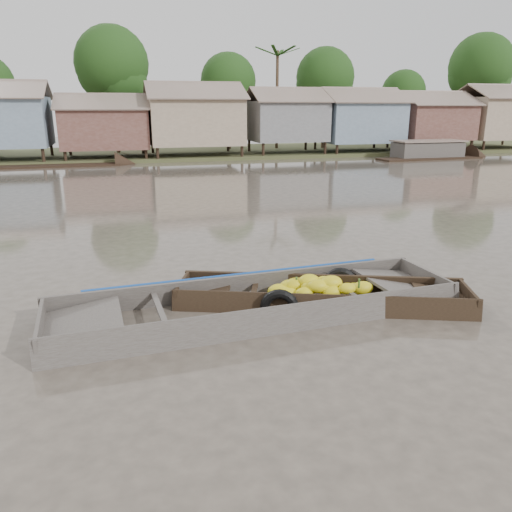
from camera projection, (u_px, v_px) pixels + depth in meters
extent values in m
plane|color=#474036|center=(301.00, 320.00, 9.03)|extent=(120.00, 120.00, 0.00)
cube|color=#384723|center=(158.00, 155.00, 39.53)|extent=(120.00, 12.00, 0.50)
cube|color=brown|center=(105.00, 129.00, 34.71)|extent=(5.80, 4.60, 2.70)
cube|color=brown|center=(102.00, 101.00, 33.04)|extent=(6.20, 2.67, 1.14)
cube|color=brown|center=(103.00, 102.00, 35.34)|extent=(6.20, 2.67, 1.14)
cube|color=gray|center=(195.00, 121.00, 36.15)|extent=(6.50, 5.30, 3.30)
cube|color=brown|center=(197.00, 90.00, 34.22)|extent=(6.90, 3.08, 1.31)
cube|color=brown|center=(191.00, 91.00, 36.87)|extent=(6.90, 3.08, 1.31)
cube|color=slate|center=(286.00, 121.00, 37.91)|extent=(5.40, 4.70, 2.90)
cube|color=brown|center=(292.00, 95.00, 36.19)|extent=(5.80, 2.73, 1.17)
cube|color=brown|center=(281.00, 95.00, 38.54)|extent=(5.80, 2.73, 1.17)
cube|color=slate|center=(358.00, 122.00, 39.44)|extent=(6.00, 5.00, 3.10)
cube|color=brown|center=(368.00, 95.00, 37.61)|extent=(6.40, 2.90, 1.24)
cube|color=brown|center=(352.00, 96.00, 40.11)|extent=(6.40, 2.90, 1.24)
cube|color=brown|center=(430.00, 122.00, 41.07)|extent=(5.70, 4.90, 2.80)
cube|color=brown|center=(442.00, 98.00, 39.32)|extent=(6.10, 2.85, 1.21)
cube|color=brown|center=(423.00, 98.00, 41.76)|extent=(6.10, 2.85, 1.21)
cube|color=gray|center=(497.00, 118.00, 42.62)|extent=(6.30, 5.10, 3.40)
cube|color=brown|center=(489.00, 92.00, 43.27)|extent=(6.70, 2.96, 1.26)
cylinder|color=#473323|center=(116.00, 114.00, 37.87)|extent=(0.28, 0.28, 6.30)
sphere|color=#143611|center=(112.00, 63.00, 36.83)|extent=(5.40, 5.40, 5.40)
cylinder|color=#473323|center=(229.00, 120.00, 41.19)|extent=(0.28, 0.28, 5.25)
sphere|color=#143611|center=(228.00, 81.00, 40.32)|extent=(4.50, 4.50, 4.50)
cylinder|color=#473323|center=(324.00, 117.00, 42.21)|extent=(0.28, 0.28, 5.60)
sphere|color=#143611|center=(325.00, 77.00, 41.29)|extent=(4.80, 4.80, 4.80)
cylinder|color=#473323|center=(401.00, 122.00, 45.28)|extent=(0.28, 0.28, 4.55)
sphere|color=#143611|center=(404.00, 92.00, 44.53)|extent=(3.90, 3.90, 3.90)
cylinder|color=#473323|center=(476.00, 110.00, 45.80)|extent=(0.28, 0.28, 6.65)
sphere|color=#143611|center=(481.00, 66.00, 44.70)|extent=(5.70, 5.70, 5.70)
cylinder|color=#473323|center=(277.00, 102.00, 41.33)|extent=(0.24, 0.24, 8.00)
cube|color=black|center=(321.00, 307.00, 9.85)|extent=(5.59, 2.90, 0.08)
cube|color=black|center=(321.00, 286.00, 10.36)|extent=(5.39, 2.08, 0.53)
cube|color=black|center=(323.00, 308.00, 9.21)|extent=(5.39, 2.08, 0.53)
cube|color=black|center=(468.00, 301.00, 9.55)|extent=(0.48, 1.18, 0.50)
cube|color=black|center=(442.00, 297.00, 9.58)|extent=(1.27, 1.33, 0.19)
cube|color=black|center=(183.00, 292.00, 10.01)|extent=(0.48, 1.18, 0.50)
cube|color=black|center=(206.00, 290.00, 9.95)|extent=(1.27, 1.33, 0.19)
cube|color=black|center=(254.00, 289.00, 9.86)|extent=(0.50, 1.15, 0.05)
cube|color=black|center=(391.00, 293.00, 9.64)|extent=(0.50, 1.15, 0.05)
ellipsoid|color=yellow|center=(276.00, 302.00, 9.54)|extent=(0.43, 0.36, 0.22)
ellipsoid|color=yellow|center=(311.00, 287.00, 9.66)|extent=(0.50, 0.42, 0.26)
ellipsoid|color=yellow|center=(309.00, 281.00, 9.77)|extent=(0.51, 0.43, 0.27)
ellipsoid|color=yellow|center=(326.00, 288.00, 9.62)|extent=(0.48, 0.40, 0.25)
ellipsoid|color=yellow|center=(284.00, 294.00, 9.63)|extent=(0.53, 0.45, 0.28)
ellipsoid|color=yellow|center=(313.00, 284.00, 9.93)|extent=(0.48, 0.40, 0.25)
ellipsoid|color=yellow|center=(324.00, 281.00, 9.78)|extent=(0.41, 0.34, 0.21)
ellipsoid|color=yellow|center=(331.00, 283.00, 9.65)|extent=(0.55, 0.46, 0.29)
ellipsoid|color=yellow|center=(287.00, 299.00, 9.55)|extent=(0.52, 0.44, 0.27)
ellipsoid|color=yellow|center=(304.00, 293.00, 9.51)|extent=(0.41, 0.35, 0.22)
ellipsoid|color=yellow|center=(310.00, 285.00, 9.87)|extent=(0.47, 0.40, 0.25)
ellipsoid|color=yellow|center=(288.00, 294.00, 9.61)|extent=(0.48, 0.40, 0.25)
ellipsoid|color=yellow|center=(296.00, 285.00, 9.82)|extent=(0.54, 0.45, 0.28)
ellipsoid|color=yellow|center=(332.00, 292.00, 9.55)|extent=(0.46, 0.39, 0.24)
ellipsoid|color=yellow|center=(274.00, 295.00, 9.81)|extent=(0.41, 0.35, 0.22)
ellipsoid|color=yellow|center=(285.00, 298.00, 9.55)|extent=(0.53, 0.44, 0.28)
ellipsoid|color=yellow|center=(289.00, 286.00, 9.84)|extent=(0.46, 0.39, 0.24)
ellipsoid|color=yellow|center=(314.00, 285.00, 9.99)|extent=(0.43, 0.37, 0.23)
ellipsoid|color=yellow|center=(319.00, 284.00, 9.85)|extent=(0.51, 0.43, 0.27)
ellipsoid|color=yellow|center=(334.00, 286.00, 10.06)|extent=(0.46, 0.39, 0.24)
ellipsoid|color=yellow|center=(279.00, 291.00, 9.78)|extent=(0.54, 0.45, 0.28)
ellipsoid|color=yellow|center=(374.00, 303.00, 9.36)|extent=(0.44, 0.38, 0.23)
ellipsoid|color=yellow|center=(354.00, 289.00, 9.97)|extent=(0.46, 0.39, 0.24)
ellipsoid|color=yellow|center=(362.00, 288.00, 9.89)|extent=(0.52, 0.44, 0.27)
ellipsoid|color=yellow|center=(318.00, 286.00, 9.57)|extent=(0.51, 0.43, 0.27)
ellipsoid|color=yellow|center=(347.00, 289.00, 9.52)|extent=(0.42, 0.35, 0.22)
ellipsoid|color=yellow|center=(328.00, 300.00, 9.44)|extent=(0.43, 0.36, 0.23)
cylinder|color=#3F6626|center=(296.00, 282.00, 9.74)|extent=(0.04, 0.04, 0.18)
cylinder|color=#3F6626|center=(333.00, 283.00, 9.68)|extent=(0.04, 0.04, 0.18)
cylinder|color=#3F6626|center=(359.00, 283.00, 9.64)|extent=(0.04, 0.04, 0.18)
torus|color=black|center=(340.00, 284.00, 10.40)|extent=(0.74, 0.42, 0.72)
torus|color=black|center=(279.00, 307.00, 9.19)|extent=(0.74, 0.42, 0.72)
cube|color=#3D3734|center=(257.00, 318.00, 9.34)|extent=(7.52, 2.07, 0.08)
cube|color=#3D3734|center=(242.00, 288.00, 10.09)|extent=(7.59, 0.65, 0.61)
cube|color=#3D3734|center=(274.00, 324.00, 8.44)|extent=(7.59, 0.65, 0.61)
cube|color=#3D3734|center=(425.00, 283.00, 10.41)|extent=(0.18, 1.85, 0.58)
cube|color=#3D3734|center=(399.00, 283.00, 10.19)|extent=(1.39, 1.68, 0.24)
cube|color=#3D3734|center=(41.00, 333.00, 8.12)|extent=(0.18, 1.85, 0.58)
cube|color=#3D3734|center=(82.00, 323.00, 8.30)|extent=(1.39, 1.68, 0.24)
cube|color=#3D3734|center=(160.00, 311.00, 8.68)|extent=(0.21, 1.78, 0.05)
cube|color=#3D3734|center=(342.00, 288.00, 9.78)|extent=(0.21, 1.78, 0.05)
cube|color=#665E54|center=(257.00, 315.00, 9.33)|extent=(5.74, 1.82, 0.02)
cube|color=navy|center=(241.00, 277.00, 10.08)|extent=(6.14, 0.48, 0.15)
torus|color=olive|center=(372.00, 305.00, 9.75)|extent=(0.42, 0.42, 0.06)
torus|color=olive|center=(372.00, 303.00, 9.74)|extent=(0.34, 0.34, 0.06)
cube|color=black|center=(430.00, 160.00, 36.23)|extent=(8.06, 2.26, 0.35)
cube|color=black|center=(61.00, 167.00, 31.83)|extent=(7.29, 1.63, 0.35)
cube|color=black|center=(427.00, 151.00, 36.72)|extent=(5.00, 2.00, 1.20)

